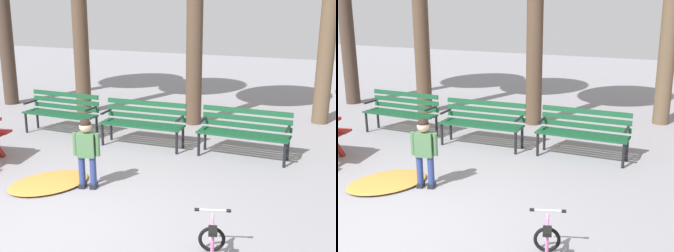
% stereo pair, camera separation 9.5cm
% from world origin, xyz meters
% --- Properties ---
extents(ground, '(36.00, 36.00, 0.00)m').
position_xyz_m(ground, '(0.00, 0.00, 0.00)').
color(ground, gray).
extents(park_bench_far_left, '(1.61, 0.48, 0.85)m').
position_xyz_m(park_bench_far_left, '(-2.19, 3.48, 0.51)').
color(park_bench_far_left, '#144728').
rests_on(park_bench_far_left, ground).
extents(park_bench_left, '(1.62, 0.53, 0.85)m').
position_xyz_m(park_bench_left, '(-0.30, 3.41, 0.51)').
color(park_bench_left, '#144728').
rests_on(park_bench_left, ground).
extents(park_bench_right, '(1.60, 0.46, 0.85)m').
position_xyz_m(park_bench_right, '(1.61, 3.51, 0.51)').
color(park_bench_right, '#144728').
rests_on(park_bench_right, ground).
extents(child_standing, '(0.39, 0.23, 1.06)m').
position_xyz_m(child_standing, '(-0.19, 1.29, 0.62)').
color(child_standing, navy).
rests_on(child_standing, ground).
extents(kids_bicycle, '(0.50, 0.62, 0.54)m').
position_xyz_m(kids_bicycle, '(2.10, 0.07, 0.20)').
color(kids_bicycle, black).
rests_on(kids_bicycle, ground).
extents(leaf_pile, '(1.35, 1.49, 0.07)m').
position_xyz_m(leaf_pile, '(-0.80, 1.15, 0.04)').
color(leaf_pile, '#C68438').
rests_on(leaf_pile, ground).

